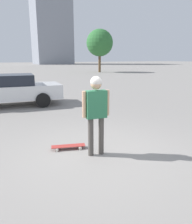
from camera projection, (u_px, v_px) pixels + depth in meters
ground_plane at (96, 154)px, 4.91m from camera, size 220.00×220.00×0.00m
person at (96, 106)px, 4.65m from camera, size 0.61×0.25×1.75m
skateboard at (68, 146)px, 5.18m from camera, size 0.82×0.40×0.08m
car_parked_near at (6, 90)px, 9.70m from camera, size 4.93×2.30×1.40m
building_block_distant at (51, 19)px, 74.47m from camera, size 12.16×11.52×30.17m
tree_distant at (100, 43)px, 32.32m from camera, size 3.94×3.94×6.27m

